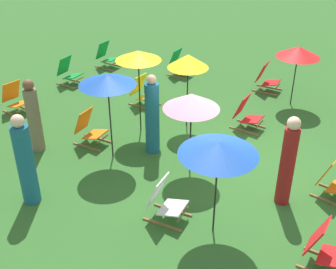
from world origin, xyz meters
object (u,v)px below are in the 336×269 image
at_px(deckchair_8, 143,92).
at_px(person_1, 25,162).
at_px(deckchair_5, 325,248).
at_px(deckchair_15, 15,99).
at_px(deckchair_4, 106,56).
at_px(umbrella_2, 107,80).
at_px(umbrella_0, 191,101).
at_px(umbrella_5, 218,148).
at_px(person_0, 152,117).
at_px(deckchair_0, 179,64).
at_px(deckchair_11, 69,72).
at_px(deckchair_13, 89,129).
at_px(umbrella_4, 138,56).
at_px(deckchair_12, 247,114).
at_px(deckchair_14, 266,78).
at_px(umbrella_3, 188,61).
at_px(person_4, 34,117).
at_px(deckchair_2, 165,201).
at_px(umbrella_1, 298,52).
at_px(person_3, 288,163).
at_px(deckchair_7, 334,180).

height_order(deckchair_8, person_1, person_1).
relative_size(deckchair_5, deckchair_15, 0.97).
xyz_separation_m(deckchair_4, umbrella_2, (-4.60, -3.02, 1.45)).
bearing_deg(umbrella_0, umbrella_5, -145.19).
height_order(person_0, person_1, person_0).
relative_size(deckchair_0, deckchair_11, 1.00).
bearing_deg(deckchair_13, umbrella_4, -33.86).
relative_size(deckchair_12, deckchair_13, 1.00).
height_order(deckchair_14, umbrella_3, umbrella_3).
height_order(deckchair_0, person_4, person_4).
distance_m(deckchair_5, deckchair_15, 8.29).
distance_m(deckchair_2, umbrella_1, 5.84).
bearing_deg(umbrella_4, umbrella_5, -132.92).
bearing_deg(umbrella_2, deckchair_4, 33.23).
height_order(umbrella_3, person_3, umbrella_3).
distance_m(deckchair_13, umbrella_0, 2.75).
xyz_separation_m(deckchair_8, deckchair_14, (2.32, -2.78, 0.00)).
bearing_deg(deckchair_12, umbrella_0, 173.34).
xyz_separation_m(deckchair_2, deckchair_8, (3.93, 2.52, 0.00)).
bearing_deg(deckchair_11, person_4, -150.28).
distance_m(deckchair_8, person_0, 2.45).
distance_m(deckchair_2, umbrella_4, 3.59).
bearing_deg(deckchair_5, deckchair_8, 59.20).
relative_size(deckchair_7, person_4, 0.51).
bearing_deg(deckchair_2, umbrella_0, 7.60).
relative_size(deckchair_7, person_1, 0.47).
bearing_deg(person_3, deckchair_13, -117.96).
bearing_deg(umbrella_2, deckchair_12, -41.78).
height_order(umbrella_0, person_3, person_3).
bearing_deg(deckchair_11, deckchair_4, -4.83).
relative_size(deckchair_0, deckchair_7, 0.98).
relative_size(deckchair_0, umbrella_1, 0.51).
bearing_deg(deckchair_8, deckchair_13, -174.09).
relative_size(deckchair_4, umbrella_5, 0.47).
height_order(deckchair_8, umbrella_4, umbrella_4).
bearing_deg(deckchair_13, umbrella_3, -41.53).
distance_m(deckchair_5, person_1, 5.24).
bearing_deg(deckchair_2, deckchair_5, -88.97).
bearing_deg(deckchair_2, deckchair_0, 22.52).
bearing_deg(umbrella_2, deckchair_11, 48.18).
relative_size(deckchair_8, person_4, 0.49).
relative_size(deckchair_5, deckchair_11, 1.00).
distance_m(deckchair_7, deckchair_11, 8.14).
bearing_deg(deckchair_2, deckchair_12, -4.63).
height_order(deckchair_4, umbrella_1, umbrella_1).
bearing_deg(deckchair_15, person_3, -81.10).
height_order(umbrella_5, person_4, umbrella_5).
height_order(umbrella_0, person_0, person_0).
bearing_deg(deckchair_13, person_1, -172.41).
xyz_separation_m(deckchair_2, deckchair_15, (2.14, 5.30, 0.00)).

